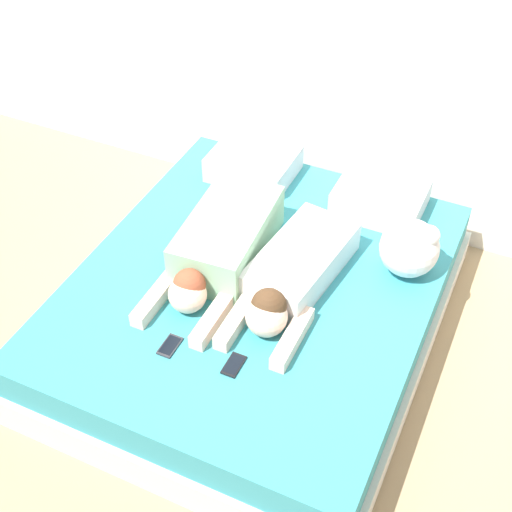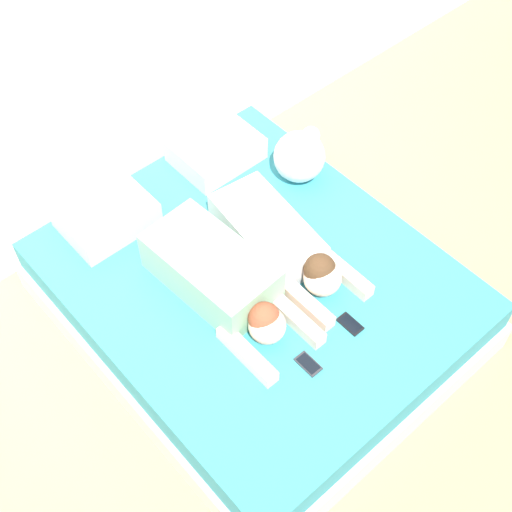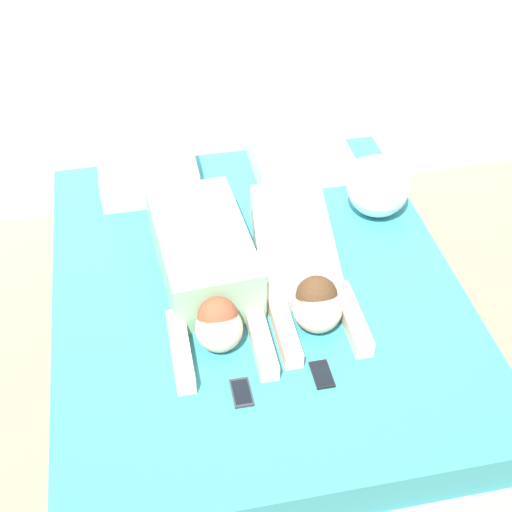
{
  "view_description": "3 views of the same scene",
  "coord_description": "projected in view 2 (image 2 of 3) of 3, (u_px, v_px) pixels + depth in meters",
  "views": [
    {
      "loc": [
        1.05,
        -2.27,
        2.83
      ],
      "look_at": [
        0.0,
        0.0,
        0.54
      ],
      "focal_mm": 50.0,
      "sensor_mm": 36.0,
      "label": 1
    },
    {
      "loc": [
        -1.43,
        -1.62,
        3.33
      ],
      "look_at": [
        0.0,
        0.0,
        0.54
      ],
      "focal_mm": 50.0,
      "sensor_mm": 36.0,
      "label": 2
    },
    {
      "loc": [
        -0.43,
        -2.13,
        2.46
      ],
      "look_at": [
        0.0,
        0.0,
        0.54
      ],
      "focal_mm": 50.0,
      "sensor_mm": 36.0,
      "label": 3
    }
  ],
  "objects": [
    {
      "name": "pillow_head_left",
      "position": [
        106.0,
        215.0,
        3.8
      ],
      "size": [
        0.47,
        0.38,
        0.15
      ],
      "color": "silver",
      "rests_on": "bed"
    },
    {
      "name": "wall_back",
      "position": [
        96.0,
        17.0,
        3.48
      ],
      "size": [
        12.0,
        0.06,
        2.6
      ],
      "color": "white",
      "rests_on": "ground_plane"
    },
    {
      "name": "pillow_head_right",
      "position": [
        216.0,
        150.0,
        4.11
      ],
      "size": [
        0.47,
        0.38,
        0.15
      ],
      "color": "silver",
      "rests_on": "bed"
    },
    {
      "name": "bed",
      "position": [
        256.0,
        296.0,
        3.81
      ],
      "size": [
        1.75,
        2.06,
        0.39
      ],
      "color": "beige",
      "rests_on": "ground_plane"
    },
    {
      "name": "ground_plane",
      "position": [
        256.0,
        315.0,
        3.96
      ],
      "size": [
        12.0,
        12.0,
        0.0
      ],
      "primitive_type": "plane",
      "color": "#9E8460"
    },
    {
      "name": "person_left",
      "position": [
        221.0,
        279.0,
        3.49
      ],
      "size": [
        0.41,
        0.98,
        0.24
      ],
      "color": "#8CBF99",
      "rests_on": "bed"
    },
    {
      "name": "cell_phone_right",
      "position": [
        350.0,
        324.0,
        3.46
      ],
      "size": [
        0.07,
        0.13,
        0.01
      ],
      "color": "black",
      "rests_on": "bed"
    },
    {
      "name": "cell_phone_left",
      "position": [
        308.0,
        364.0,
        3.33
      ],
      "size": [
        0.07,
        0.13,
        0.01
      ],
      "color": "#2D2D33",
      "rests_on": "bed"
    },
    {
      "name": "person_right",
      "position": [
        283.0,
        245.0,
        3.66
      ],
      "size": [
        0.4,
        0.95,
        0.22
      ],
      "color": "silver",
      "rests_on": "bed"
    },
    {
      "name": "plush_toy",
      "position": [
        299.0,
        156.0,
        3.96
      ],
      "size": [
        0.29,
        0.29,
        0.31
      ],
      "color": "white",
      "rests_on": "bed"
    }
  ]
}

